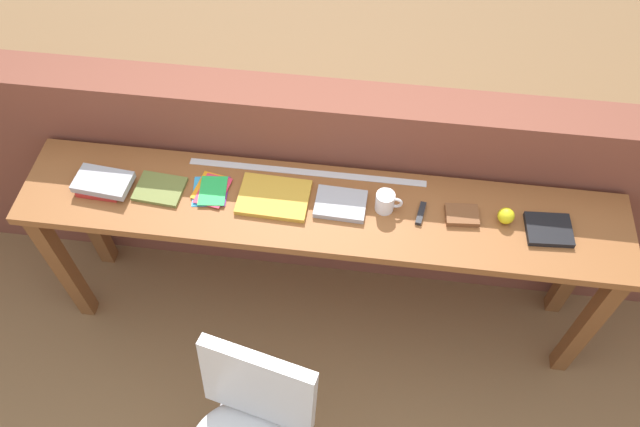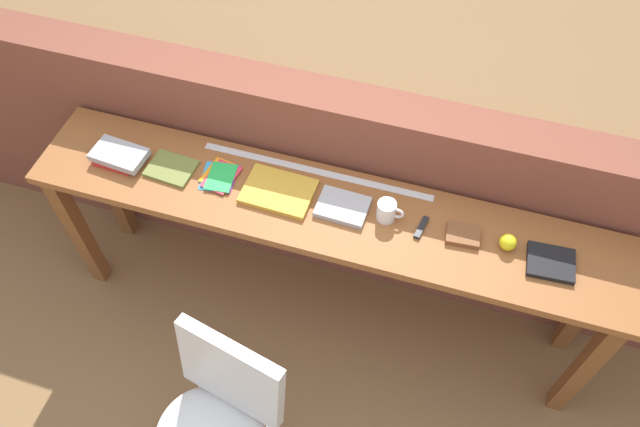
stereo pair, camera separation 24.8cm
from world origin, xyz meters
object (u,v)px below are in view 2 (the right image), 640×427
(sports_ball_small, at_px, (508,242))
(book_open_centre, at_px, (279,191))
(mug, at_px, (387,211))
(magazine_cycling, at_px, (171,168))
(pamphlet_pile_colourful, at_px, (220,176))
(book_repair_rightmost, at_px, (551,263))
(multitool_folded, at_px, (421,227))
(book_stack_leftmost, at_px, (119,156))
(leather_journal_brown, at_px, (463,235))
(chair_white_moulded, at_px, (218,416))

(sports_ball_small, bearing_deg, book_open_centre, -179.56)
(mug, height_order, sports_ball_small, mug)
(magazine_cycling, relative_size, sports_ball_small, 2.92)
(magazine_cycling, height_order, pamphlet_pile_colourful, same)
(book_open_centre, distance_m, mug, 0.46)
(pamphlet_pile_colourful, relative_size, mug, 1.71)
(mug, height_order, book_repair_rightmost, mug)
(pamphlet_pile_colourful, distance_m, mug, 0.72)
(book_repair_rightmost, bearing_deg, pamphlet_pile_colourful, 175.28)
(multitool_folded, bearing_deg, book_stack_leftmost, -178.92)
(book_open_centre, height_order, sports_ball_small, sports_ball_small)
(leather_journal_brown, relative_size, book_repair_rightmost, 0.73)
(book_stack_leftmost, height_order, book_repair_rightmost, book_stack_leftmost)
(magazine_cycling, height_order, leather_journal_brown, leather_journal_brown)
(sports_ball_small, bearing_deg, pamphlet_pile_colourful, -179.99)
(chair_white_moulded, height_order, magazine_cycling, magazine_cycling)
(sports_ball_small, distance_m, book_repair_rightmost, 0.17)
(magazine_cycling, relative_size, book_open_centre, 0.68)
(book_stack_leftmost, bearing_deg, multitool_folded, 1.08)
(multitool_folded, relative_size, book_repair_rightmost, 0.62)
(magazine_cycling, relative_size, book_repair_rightmost, 1.10)
(magazine_cycling, bearing_deg, book_open_centre, 6.08)
(multitool_folded, height_order, leather_journal_brown, leather_journal_brown)
(chair_white_moulded, relative_size, book_open_centre, 3.10)
(chair_white_moulded, height_order, book_open_centre, book_open_centre)
(magazine_cycling, xyz_separation_m, leather_journal_brown, (1.24, 0.02, 0.00))
(mug, xyz_separation_m, multitool_folded, (0.15, -0.01, -0.04))
(book_repair_rightmost, bearing_deg, sports_ball_small, 166.58)
(sports_ball_small, bearing_deg, multitool_folded, -178.08)
(pamphlet_pile_colourful, bearing_deg, sports_ball_small, 0.01)
(book_stack_leftmost, bearing_deg, sports_ball_small, 1.25)
(magazine_cycling, bearing_deg, mug, 5.73)
(mug, distance_m, sports_ball_small, 0.48)
(book_open_centre, distance_m, multitool_folded, 0.60)
(book_stack_leftmost, relative_size, pamphlet_pile_colourful, 1.28)
(pamphlet_pile_colourful, bearing_deg, book_repair_rightmost, -1.24)
(book_open_centre, height_order, multitool_folded, book_open_centre)
(book_stack_leftmost, relative_size, multitool_folded, 2.18)
(book_open_centre, bearing_deg, sports_ball_small, 2.13)
(leather_journal_brown, bearing_deg, book_open_centre, 175.80)
(mug, xyz_separation_m, leather_journal_brown, (0.31, -0.00, -0.03))
(chair_white_moulded, bearing_deg, book_stack_leftmost, 132.26)
(pamphlet_pile_colourful, height_order, sports_ball_small, sports_ball_small)
(book_open_centre, distance_m, sports_ball_small, 0.93)
(book_open_centre, distance_m, leather_journal_brown, 0.76)
(magazine_cycling, xyz_separation_m, multitool_folded, (1.08, 0.01, 0.00))
(chair_white_moulded, xyz_separation_m, book_open_centre, (-0.03, 0.84, 0.36))
(sports_ball_small, bearing_deg, leather_journal_brown, -179.30)
(chair_white_moulded, relative_size, book_repair_rightmost, 5.01)
(pamphlet_pile_colourful, xyz_separation_m, multitool_folded, (0.86, -0.01, 0.00))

